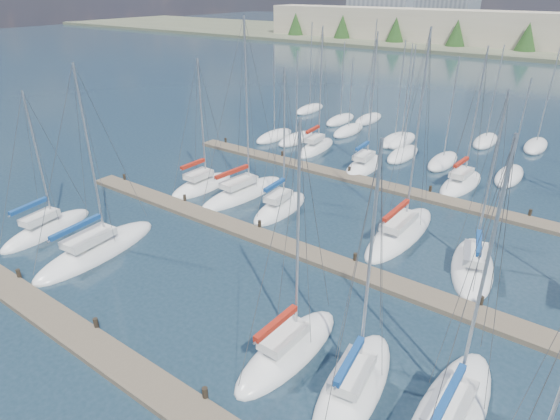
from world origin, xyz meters
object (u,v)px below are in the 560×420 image
Objects in this scene: sailboat_a at (47,229)px; sailboat_i at (243,193)px; sailboat_o at (364,166)px; sailboat_e at (354,386)px; sailboat_d at (288,350)px; sailboat_k at (400,233)px; sailboat_h at (202,185)px; sailboat_n at (316,148)px; sailboat_p at (461,183)px; sailboat_j at (280,208)px; sailboat_f at (449,417)px; sailboat_l at (472,267)px; sailboat_b at (97,250)px.

sailboat_i is at bearing 52.56° from sailboat_a.
sailboat_e is at bearing -67.89° from sailboat_o.
sailboat_d is at bearing -74.80° from sailboat_o.
sailboat_o is 0.90× the size of sailboat_k.
sailboat_n is at bearing 80.88° from sailboat_h.
sailboat_k is at bearing -45.73° from sailboat_n.
sailboat_p is 35.25m from sailboat_a.
sailboat_d reaches higher than sailboat_j.
sailboat_n is 1.06× the size of sailboat_p.
sailboat_j is (-1.10, -12.93, -0.01)m from sailboat_o.
sailboat_a is (-29.79, -0.89, 0.00)m from sailboat_f.
sailboat_l reaches higher than sailboat_a.
sailboat_e is 1.12× the size of sailboat_a.
sailboat_d is (14.48, -13.68, -0.00)m from sailboat_i.
sailboat_e is at bearing -6.17° from sailboat_b.
sailboat_i reaches higher than sailboat_f.
sailboat_n is 15.57m from sailboat_h.
sailboat_o is 1.04× the size of sailboat_f.
sailboat_f reaches higher than sailboat_j.
sailboat_l is at bearing 3.99° from sailboat_i.
sailboat_f is 1.04× the size of sailboat_d.
sailboat_f is at bearing -7.30° from sailboat_a.
sailboat_j is at bearing 128.63° from sailboat_e.
sailboat_h reaches higher than sailboat_j.
sailboat_e is 13.52m from sailboat_l.
sailboat_j is at bearing 166.11° from sailboat_l.
sailboat_k is 1.24× the size of sailboat_l.
sailboat_i reaches higher than sailboat_o.
sailboat_p is at bearing 41.68° from sailboat_a.
sailboat_p is 0.97× the size of sailboat_b.
sailboat_l is at bearing 26.06° from sailboat_b.
sailboat_b reaches higher than sailboat_p.
sailboat_n is at bearing 140.42° from sailboat_k.
sailboat_e is at bearing 0.15° from sailboat_d.
sailboat_b is at bearing -178.76° from sailboat_f.
sailboat_a is at bearing -113.36° from sailboat_i.
sailboat_j is 9.83m from sailboat_k.
sailboat_f is 1.08× the size of sailboat_l.
sailboat_o is at bearing 81.01° from sailboat_j.
sailboat_j is at bearing 129.40° from sailboat_d.
sailboat_k is (15.60, -13.21, -0.01)m from sailboat_n.
sailboat_o is 13.58m from sailboat_i.
sailboat_k is at bearing 93.48° from sailboat_d.
sailboat_a is (-13.01, -26.24, -0.01)m from sailboat_o.
sailboat_k is at bearing 37.48° from sailboat_b.
sailboat_p is 27.46m from sailboat_e.
sailboat_i is 13.53m from sailboat_b.
sailboat_f reaches higher than sailboat_p.
sailboat_n is 28.90m from sailboat_a.
sailboat_i is at bearing -117.75° from sailboat_o.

